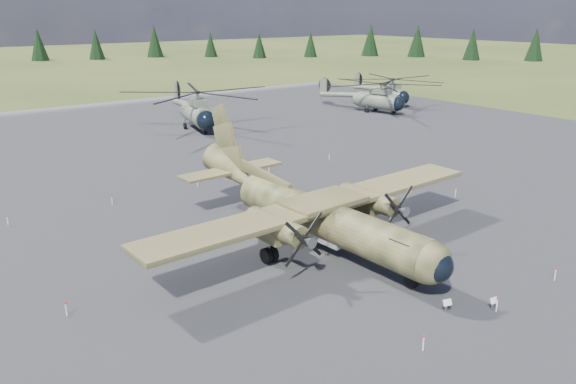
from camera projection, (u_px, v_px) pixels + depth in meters
ground at (308, 242)px, 39.19m from camera, size 500.00×500.00×0.00m
apron at (232, 204)px, 46.76m from camera, size 120.00×120.00×0.04m
transport_plane at (313, 209)px, 38.17m from camera, size 26.87×24.43×8.87m
helicopter_near at (197, 102)px, 74.84m from camera, size 24.84×26.06×5.26m
helicopter_mid at (378, 91)px, 87.84m from camera, size 21.72×23.13×4.66m
helicopter_far at (391, 86)px, 95.01m from camera, size 20.89×22.27×4.52m
info_placard_left at (447, 304)px, 29.91m from camera, size 0.53×0.33×0.77m
info_placard_right at (493, 302)px, 30.18m from camera, size 0.49×0.26×0.73m
barrier_fence at (304, 237)px, 38.71m from camera, size 33.12×29.62×0.85m
treeline at (462, 165)px, 40.51m from camera, size 343.40×340.92×10.91m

